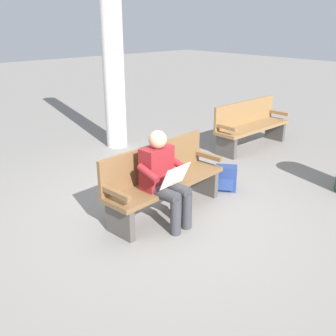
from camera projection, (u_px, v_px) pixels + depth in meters
name	position (u px, v px, depth m)	size (l,w,h in m)	color
ground_plane	(167.00, 212.00, 5.13)	(40.00, 40.00, 0.00)	gray
bench_near	(163.00, 179.00, 5.01)	(1.84, 0.65, 0.90)	brown
person_seated	(164.00, 176.00, 4.64)	(0.60, 0.60, 1.18)	maroon
backpack	(226.00, 178.00, 5.73)	(0.35, 0.36, 0.38)	navy
bench_far	(250.00, 124.00, 7.57)	(1.81, 0.51, 0.90)	olive
support_pillar	(112.00, 36.00, 7.06)	(0.40, 0.40, 4.18)	silver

